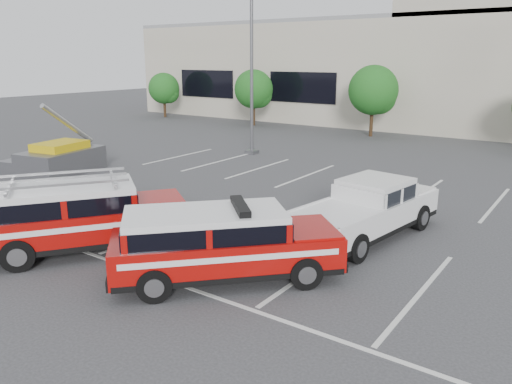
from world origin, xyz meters
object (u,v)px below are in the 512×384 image
convention_building (488,65)px  ladder_suv (83,221)px  tree_left (255,90)px  fire_chief_suv (222,249)px  utility_rig (58,159)px  tree_far_left (165,89)px  white_pickup (366,215)px  tree_mid_left (375,92)px  light_pole_left (252,60)px

convention_building → ladder_suv: (-3.48, -34.58, -3.85)m
tree_left → fire_chief_suv: bearing=-56.3°
tree_left → utility_rig: size_ratio=1.03×
tree_far_left → ladder_suv: bearing=-48.9°
ladder_suv → white_pickup: bearing=77.9°
tree_mid_left → light_pole_left: (-3.09, -10.05, 2.14)m
tree_left → white_pickup: bearing=-47.2°
tree_far_left → convention_building: bearing=21.4°
light_pole_left → utility_rig: bearing=-116.4°
tree_left → light_pole_left: bearing=-55.5°
utility_rig → fire_chief_suv: bearing=-29.3°
tree_mid_left → light_pole_left: size_ratio=0.47×
white_pickup → ladder_suv: size_ratio=1.04×
tree_mid_left → utility_rig: bearing=-111.7°
fire_chief_suv → tree_left: bearing=167.5°
tree_left → ladder_suv: (11.61, -24.76, -1.91)m
tree_mid_left → ladder_suv: size_ratio=0.85×
tree_mid_left → utility_rig: (-7.70, -19.33, -2.38)m
tree_left → fire_chief_suv: (16.04, -24.00, -1.98)m
white_pickup → utility_rig: 15.42m
fire_chief_suv → convention_building: bearing=135.4°
light_pole_left → white_pickup: size_ratio=1.73×
ladder_suv → light_pole_left: bearing=143.1°
convention_building → white_pickup: size_ratio=10.13×
tree_far_left → fire_chief_suv: size_ratio=0.75×
white_pickup → utility_rig: size_ratio=1.38×
tree_far_left → utility_rig: (12.30, -19.33, -1.84)m
ladder_suv → tree_left: bearing=150.5°
tree_far_left → utility_rig: bearing=-57.5°
tree_far_left → tree_mid_left: 20.01m
tree_mid_left → white_pickup: tree_mid_left is taller
convention_building → light_pole_left: bearing=-112.4°
convention_building → tree_left: (-15.09, -9.82, -1.95)m
white_pickup → tree_mid_left: bearing=120.5°
fire_chief_suv → white_pickup: bearing=114.7°
white_pickup → tree_left: bearing=141.4°
fire_chief_suv → ladder_suv: (-4.43, -0.75, 0.08)m
tree_mid_left → light_pole_left: bearing=-107.1°
tree_far_left → white_pickup: 33.74m
tree_mid_left → fire_chief_suv: size_ratio=0.91×
tree_left → tree_far_left: bearing=-180.0°
white_pickup → ladder_suv: ladder_suv is taller
utility_rig → ladder_suv: bearing=-40.8°
convention_building → tree_far_left: (-25.09, -9.82, -2.22)m
white_pickup → utility_rig: bearing=-170.7°
tree_mid_left → convention_building: bearing=62.6°
light_pole_left → fire_chief_suv: light_pole_left is taller
tree_left → tree_mid_left: 10.00m
tree_far_left → utility_rig: tree_far_left is taller
convention_building → utility_rig: convention_building is taller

